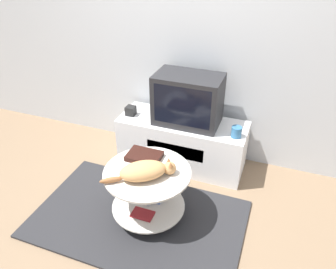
# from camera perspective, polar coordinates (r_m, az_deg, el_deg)

# --- Properties ---
(ground_plane) EXTENTS (12.00, 12.00, 0.00)m
(ground_plane) POSITION_cam_1_polar(r_m,az_deg,el_deg) (2.82, -5.20, -14.52)
(ground_plane) COLOR #7F664C
(wall_back) EXTENTS (8.00, 0.05, 2.60)m
(wall_back) POSITION_cam_1_polar(r_m,az_deg,el_deg) (3.13, 3.23, 18.29)
(wall_back) COLOR silver
(wall_back) RESTS_ON ground_plane
(rug) EXTENTS (1.71, 1.04, 0.02)m
(rug) POSITION_cam_1_polar(r_m,az_deg,el_deg) (2.82, -5.21, -14.38)
(rug) COLOR #28282B
(rug) RESTS_ON ground_plane
(tv_stand) EXTENTS (1.23, 0.46, 0.49)m
(tv_stand) POSITION_cam_1_polar(r_m,az_deg,el_deg) (3.26, 2.47, -1.45)
(tv_stand) COLOR white
(tv_stand) RESTS_ON ground_plane
(tv) EXTENTS (0.60, 0.37, 0.47)m
(tv) POSITION_cam_1_polar(r_m,az_deg,el_deg) (3.02, 3.49, 6.10)
(tv) COLOR #232326
(tv) RESTS_ON tv_stand
(speaker) EXTENTS (0.09, 0.09, 0.09)m
(speaker) POSITION_cam_1_polar(r_m,az_deg,el_deg) (3.25, -6.51, 4.14)
(speaker) COLOR black
(speaker) RESTS_ON tv_stand
(mug) EXTENTS (0.09, 0.09, 0.10)m
(mug) POSITION_cam_1_polar(r_m,az_deg,el_deg) (2.93, 11.82, 0.44)
(mug) COLOR teal
(mug) RESTS_ON tv_stand
(coffee_table) EXTENTS (0.68, 0.68, 0.46)m
(coffee_table) POSITION_cam_1_polar(r_m,az_deg,el_deg) (2.63, -3.51, -9.39)
(coffee_table) COLOR #B2B2B7
(coffee_table) RESTS_ON rug
(dvd_box) EXTENTS (0.27, 0.19, 0.04)m
(dvd_box) POSITION_cam_1_polar(r_m,az_deg,el_deg) (2.64, -4.15, -3.77)
(dvd_box) COLOR black
(dvd_box) RESTS_ON coffee_table
(cat) EXTENTS (0.49, 0.38, 0.13)m
(cat) POSITION_cam_1_polar(r_m,az_deg,el_deg) (2.42, -4.04, -6.32)
(cat) COLOR tan
(cat) RESTS_ON coffee_table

